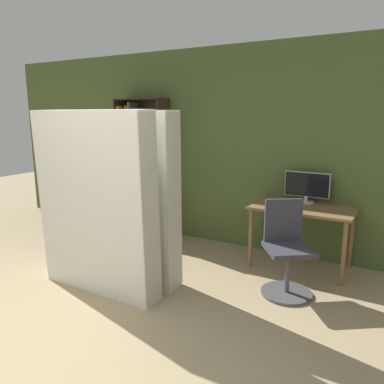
% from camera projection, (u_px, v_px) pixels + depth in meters
% --- Properties ---
extents(ground_plane, '(16.00, 16.00, 0.00)m').
position_uv_depth(ground_plane, '(11.00, 380.00, 2.61)').
color(ground_plane, '#9E8966').
extents(wall_back, '(8.00, 0.06, 2.70)m').
position_uv_depth(wall_back, '(222.00, 148.00, 5.18)').
color(wall_back, '#47592D').
rests_on(wall_back, ground).
extents(desk, '(1.17, 0.68, 0.75)m').
position_uv_depth(desk, '(302.00, 215.00, 4.41)').
color(desk, brown).
rests_on(desk, ground).
extents(monitor, '(0.54, 0.20, 0.38)m').
position_uv_depth(monitor, '(307.00, 186.00, 4.54)').
color(monitor, '#B7B7BC').
rests_on(monitor, desk).
extents(office_chair, '(0.61, 0.61, 0.96)m').
position_uv_depth(office_chair, '(286.00, 256.00, 3.82)').
color(office_chair, '#4C4C51').
rests_on(office_chair, ground).
extents(bookshelf, '(0.80, 0.33, 2.03)m').
position_uv_depth(bookshelf, '(139.00, 165.00, 5.75)').
color(bookshelf, '#2D2319').
rests_on(bookshelf, ground).
extents(mattress_near, '(1.37, 0.31, 1.86)m').
position_uv_depth(mattress_near, '(96.00, 204.00, 3.75)').
color(mattress_near, silver).
rests_on(mattress_near, ground).
extents(mattress_far, '(1.37, 0.28, 1.86)m').
position_uv_depth(mattress_far, '(122.00, 197.00, 4.09)').
color(mattress_far, silver).
rests_on(mattress_far, ground).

